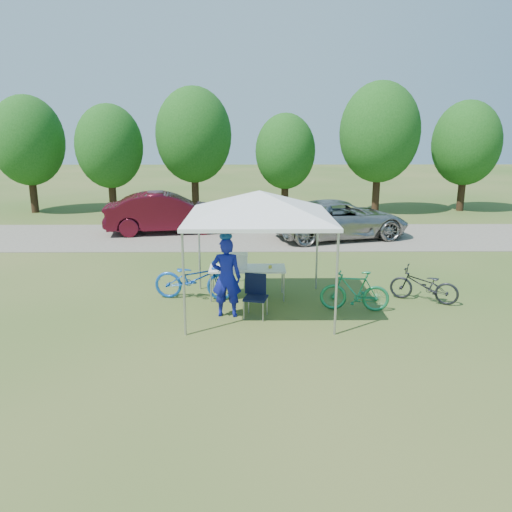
% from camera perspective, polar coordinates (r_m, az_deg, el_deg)
% --- Properties ---
extents(ground, '(100.00, 100.00, 0.00)m').
position_cam_1_polar(ground, '(11.56, 0.35, -6.05)').
color(ground, '#2D5119').
rests_on(ground, ground).
extents(gravel_strip, '(24.00, 5.00, 0.02)m').
position_cam_1_polar(gravel_strip, '(19.26, -0.00, 2.23)').
color(gravel_strip, gray).
rests_on(gravel_strip, ground).
extents(canopy, '(4.53, 4.53, 3.00)m').
position_cam_1_polar(canopy, '(10.93, 0.37, 7.11)').
color(canopy, '#A5A5AA').
rests_on(canopy, ground).
extents(treeline, '(24.89, 4.28, 6.30)m').
position_cam_1_polar(treeline, '(24.90, -0.83, 13.11)').
color(treeline, '#382314').
rests_on(treeline, ground).
extents(folding_table, '(1.84, 0.77, 0.76)m').
position_cam_1_polar(folding_table, '(12.12, -0.99, -1.54)').
color(folding_table, white).
rests_on(folding_table, ground).
extents(folding_chair, '(0.58, 0.60, 0.94)m').
position_cam_1_polar(folding_chair, '(10.98, -0.05, -4.10)').
color(folding_chair, black).
rests_on(folding_chair, ground).
extents(cooler, '(0.49, 0.33, 0.35)m').
position_cam_1_polar(cooler, '(12.07, -2.11, -0.52)').
color(cooler, white).
rests_on(cooler, folding_table).
extents(ice_cream_cup, '(0.09, 0.09, 0.06)m').
position_cam_1_polar(ice_cream_cup, '(12.06, 1.63, -1.25)').
color(ice_cream_cup, yellow).
rests_on(ice_cream_cup, folding_table).
extents(cyclist, '(0.68, 0.47, 1.77)m').
position_cam_1_polar(cyclist, '(10.88, -3.40, -2.47)').
color(cyclist, '#121896').
rests_on(cyclist, ground).
extents(bike_blue, '(2.02, 0.91, 1.03)m').
position_cam_1_polar(bike_blue, '(12.18, -7.08, -2.56)').
color(bike_blue, blue).
rests_on(bike_blue, ground).
extents(bike_green, '(1.60, 0.64, 0.93)m').
position_cam_1_polar(bike_green, '(11.53, 11.21, -3.93)').
color(bike_green, '#1C804F').
rests_on(bike_green, ground).
extents(bike_dark, '(1.67, 1.23, 0.84)m').
position_cam_1_polar(bike_dark, '(12.55, 18.63, -3.16)').
color(bike_dark, black).
rests_on(bike_dark, ground).
extents(minivan, '(5.62, 3.63, 1.44)m').
position_cam_1_polar(minivan, '(19.14, 9.60, 4.18)').
color(minivan, '#9C9B97').
rests_on(minivan, gravel_strip).
extents(sedan, '(5.06, 2.51, 1.60)m').
position_cam_1_polar(sedan, '(20.23, -10.14, 4.91)').
color(sedan, '#470B17').
rests_on(sedan, gravel_strip).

